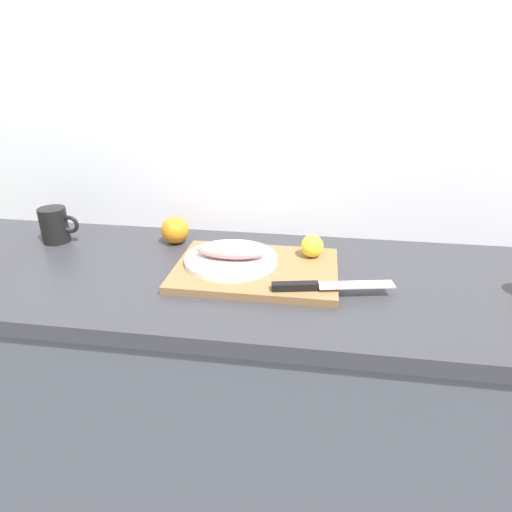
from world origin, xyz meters
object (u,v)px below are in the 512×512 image
(fish_fillet, at_px, (231,251))
(coffee_mug_0, at_px, (55,225))
(cutting_board, at_px, (256,270))
(lemon_0, at_px, (312,246))
(white_plate, at_px, (231,259))
(chef_knife, at_px, (318,286))

(fish_fillet, xyz_separation_m, coffee_mug_0, (-0.57, 0.11, 0.00))
(coffee_mug_0, bearing_deg, cutting_board, -11.20)
(lemon_0, bearing_deg, fish_fillet, -162.24)
(white_plate, distance_m, coffee_mug_0, 0.58)
(cutting_board, relative_size, white_plate, 1.71)
(cutting_board, distance_m, lemon_0, 0.17)
(chef_knife, relative_size, coffee_mug_0, 2.40)
(lemon_0, bearing_deg, cutting_board, -148.89)
(white_plate, bearing_deg, cutting_board, -14.10)
(cutting_board, bearing_deg, lemon_0, 31.11)
(cutting_board, distance_m, fish_fillet, 0.08)
(white_plate, xyz_separation_m, chef_knife, (0.23, -0.12, 0.00))
(coffee_mug_0, bearing_deg, fish_fillet, -10.83)
(fish_fillet, relative_size, lemon_0, 3.00)
(white_plate, relative_size, lemon_0, 4.01)
(cutting_board, distance_m, white_plate, 0.07)
(cutting_board, height_order, chef_knife, chef_knife)
(chef_knife, bearing_deg, white_plate, 141.60)
(fish_fillet, distance_m, lemon_0, 0.22)
(chef_knife, bearing_deg, coffee_mug_0, 152.76)
(fish_fillet, height_order, lemon_0, lemon_0)
(cutting_board, bearing_deg, chef_knife, -31.86)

